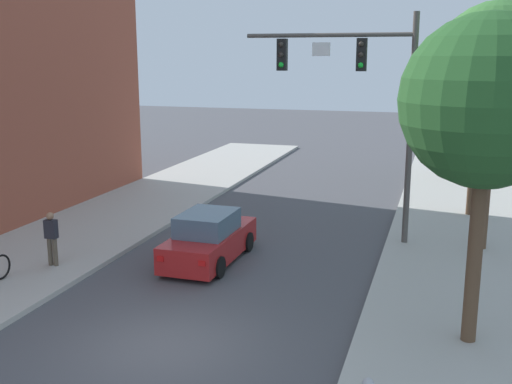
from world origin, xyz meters
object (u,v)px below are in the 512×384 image
Objects in this scene: street_tree_nearest at (487,103)px; street_tree_farthest at (467,72)px; car_lead_red at (209,239)px; street_tree_second at (496,62)px; pedestrian_sidewalk_left_walker at (51,236)px; street_tree_third at (482,55)px; traffic_signal_mast at (364,87)px.

street_tree_farthest is at bearing 89.74° from street_tree_nearest.
car_lead_red is 9.61m from street_tree_nearest.
street_tree_second is 12.00m from street_tree_farthest.
pedestrian_sidewalk_left_walker is at bearing -155.66° from street_tree_second.
street_tree_third is (7.95, 7.97, 5.61)m from car_lead_red.
street_tree_third is 1.08× the size of street_tree_farthest.
traffic_signal_mast is at bearing -178.93° from street_tree_second.
street_tree_farthest reaches higher than street_tree_nearest.
street_tree_second is at bearing -87.57° from street_tree_farthest.
traffic_signal_mast is 7.84m from street_tree_nearest.
street_tree_third is at bearing 92.71° from street_tree_second.
street_tree_nearest is 19.12m from street_tree_farthest.
street_tree_third reaches higher than traffic_signal_mast.
car_lead_red is 10.37m from street_tree_second.
pedestrian_sidewalk_left_walker is at bearing -146.59° from traffic_signal_mast.
street_tree_farthest is (-0.29, 7.47, -0.80)m from street_tree_third.
traffic_signal_mast is at bearing -106.12° from street_tree_farthest.
street_tree_second is 1.07× the size of street_tree_farthest.
traffic_signal_mast is 7.06m from car_lead_red.
street_tree_third is at bearing 45.06° from car_lead_red.
street_tree_third is (0.38, 11.64, 0.97)m from street_tree_nearest.
pedestrian_sidewalk_left_walker is 0.21× the size of street_tree_third.
car_lead_red is at bearing -157.03° from street_tree_second.
street_tree_third is (-0.21, 4.51, 0.23)m from street_tree_second.
car_lead_red is at bearing -140.95° from traffic_signal_mast.
pedestrian_sidewalk_left_walker is 0.21× the size of street_tree_second.
street_tree_third is at bearing 39.76° from pedestrian_sidewalk_left_walker.
pedestrian_sidewalk_left_walker is at bearing -153.05° from car_lead_red.
traffic_signal_mast reaches higher than street_tree_farthest.
traffic_signal_mast is 1.76× the size of car_lead_red.
street_tree_nearest is at bearing -91.87° from street_tree_third.
street_tree_farthest is at bearing 92.25° from street_tree_third.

